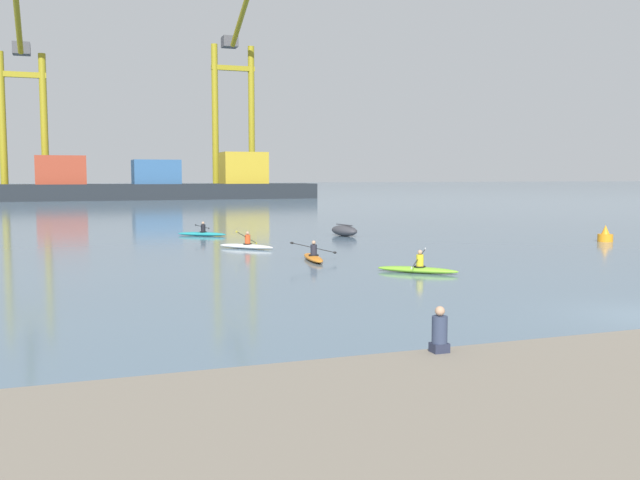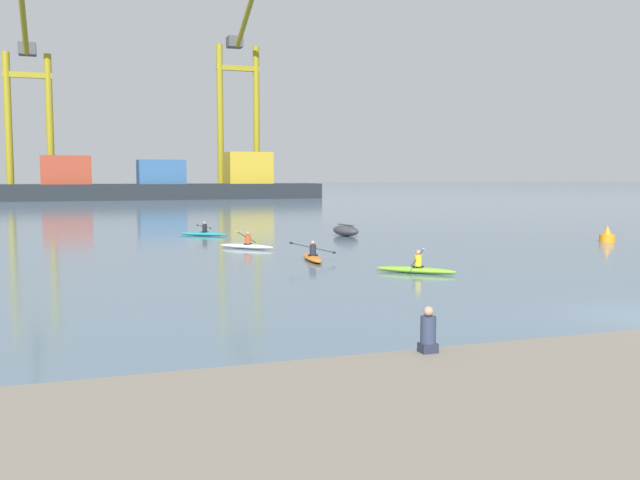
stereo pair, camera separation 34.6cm
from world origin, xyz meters
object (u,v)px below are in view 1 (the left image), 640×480
gantry_crane_west_mid (234,96)px  capsized_dinghy (344,231)px  kayak_orange (313,257)px  kayak_teal (202,233)px  seated_onlooker (440,332)px  kayak_lime (418,269)px  kayak_white (246,246)px  container_barge (158,184)px  gantry_crane_west (22,100)px  channel_buoy (605,236)px

gantry_crane_west_mid → capsized_dinghy: 91.32m
kayak_orange → kayak_teal: bearing=98.6°
gantry_crane_west_mid → capsized_dinghy: bearing=-98.6°
seated_onlooker → gantry_crane_west_mid: bearing=78.6°
gantry_crane_west_mid → kayak_lime: 109.13m
kayak_white → container_barge: bearing=85.9°
gantry_crane_west → channel_buoy: bearing=-69.0°
kayak_orange → container_barge: bearing=87.2°
capsized_dinghy → kayak_white: (-8.12, -5.89, -0.18)m
gantry_crane_west → kayak_teal: (14.20, -82.22, -16.25)m
capsized_dinghy → kayak_white: size_ratio=0.96×
capsized_dinghy → channel_buoy: 16.13m
capsized_dinghy → container_barge: bearing=91.5°
gantry_crane_west → gantry_crane_west_mid: bearing=4.7°
channel_buoy → seated_onlooker: 32.87m
kayak_teal → kayak_lime: 21.45m
gantry_crane_west → seated_onlooker: size_ratio=36.20×
kayak_teal → container_barge: bearing=84.9°
gantry_crane_west_mid → seated_onlooker: (-24.18, -120.00, -17.87)m
kayak_teal → kayak_lime: bearing=-76.7°
gantry_crane_west → seated_onlooker: (12.26, -116.98, -15.44)m
kayak_orange → kayak_white: (-1.62, 6.37, 0.00)m
kayak_orange → capsized_dinghy: bearing=62.1°
gantry_crane_west → kayak_lime: (19.13, -103.10, -16.25)m
gantry_crane_west → kayak_lime: size_ratio=11.25×
channel_buoy → kayak_white: bearing=171.3°
container_barge → kayak_lime: 95.94m
gantry_crane_west → channel_buoy: 102.57m
channel_buoy → kayak_teal: bearing=150.8°
kayak_white → gantry_crane_west_mid: bearing=77.1°
gantry_crane_west_mid → seated_onlooker: size_ratio=41.09×
kayak_lime → kayak_orange: bearing=115.5°
kayak_teal → kayak_white: size_ratio=1.08×
channel_buoy → kayak_teal: channel_buoy is taller
gantry_crane_west → kayak_teal: gantry_crane_west is taller
channel_buoy → kayak_teal: 25.33m
kayak_white → kayak_lime: 12.54m
container_barge → kayak_white: container_barge is taller
gantry_crane_west_mid → kayak_teal: (-22.24, -85.24, -18.68)m
gantry_crane_west → gantry_crane_west_mid: size_ratio=0.88×
kayak_orange → kayak_lime: size_ratio=1.20×
kayak_orange → kayak_teal: same height
kayak_orange → kayak_lime: (2.59, -5.45, -0.00)m
channel_buoy → kayak_orange: bearing=-171.1°
channel_buoy → kayak_orange: (-19.77, -3.08, -0.19)m
gantry_crane_west_mid → kayak_lime: gantry_crane_west_mid is taller
gantry_crane_west → kayak_teal: bearing=-80.2°
seated_onlooker → capsized_dinghy: bearing=71.2°
gantry_crane_west_mid → kayak_orange: size_ratio=10.66×
container_barge → seated_onlooker: bearing=-94.5°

